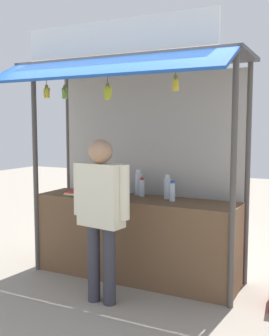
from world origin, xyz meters
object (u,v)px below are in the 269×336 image
(banana_bunch_leftmost, at_px, (47,92))
(banana_bunch_inner_right, at_px, (176,84))
(banana_bunch_inner_left, at_px, (65,93))
(water_bottle_left, at_px, (142,188))
(magazine_stack_rear_center, at_px, (75,193))
(banana_bunch_rightmost, at_px, (108,93))
(magazine_stack_center, at_px, (117,196))
(water_bottle_front_left, at_px, (138,183))
(vendor_person, at_px, (101,206))
(water_bottle_back_right, at_px, (172,191))
(water_bottle_back_left, at_px, (167,188))

(banana_bunch_leftmost, distance_m, banana_bunch_inner_right, 1.56)
(banana_bunch_inner_left, bearing_deg, water_bottle_left, 38.36)
(magazine_stack_rear_center, relative_size, banana_bunch_rightmost, 0.77)
(magazine_stack_center, bearing_deg, banana_bunch_leftmost, -158.04)
(water_bottle_front_left, distance_m, banana_bunch_leftmost, 1.50)
(vendor_person, bearing_deg, magazine_stack_center, 114.32)
(banana_bunch_leftmost, distance_m, banana_bunch_rightmost, 0.80)
(banana_bunch_leftmost, height_order, banana_bunch_rightmost, same)
(magazine_stack_rear_center, height_order, magazine_stack_center, magazine_stack_center)
(water_bottle_left, bearing_deg, water_bottle_back_right, -16.18)
(banana_bunch_leftmost, height_order, banana_bunch_inner_right, same)
(banana_bunch_inner_right, xyz_separation_m, vendor_person, (-0.63, -0.36, -1.18))
(banana_bunch_inner_left, height_order, banana_bunch_rightmost, same)
(water_bottle_back_right, xyz_separation_m, vendor_person, (-0.45, -0.78, -0.06))
(water_bottle_left, height_order, magazine_stack_center, water_bottle_left)
(water_bottle_back_left, bearing_deg, banana_bunch_inner_right, -61.57)
(water_bottle_back_right, relative_size, banana_bunch_rightmost, 0.73)
(magazine_stack_rear_center, relative_size, banana_bunch_leftmost, 0.88)
(vendor_person, bearing_deg, water_bottle_back_right, 68.61)
(water_bottle_front_left, relative_size, banana_bunch_inner_left, 1.07)
(banana_bunch_leftmost, bearing_deg, water_bottle_back_left, 22.65)
(water_bottle_back_right, distance_m, banana_bunch_inner_right, 1.21)
(water_bottle_back_right, height_order, banana_bunch_inner_right, banana_bunch_inner_right)
(water_bottle_left, distance_m, banana_bunch_inner_right, 1.39)
(water_bottle_left, xyz_separation_m, water_bottle_back_left, (0.33, -0.01, 0.03))
(water_bottle_back_left, relative_size, vendor_person, 0.17)
(magazine_stack_center, height_order, banana_bunch_rightmost, banana_bunch_rightmost)
(banana_bunch_rightmost, height_order, vendor_person, banana_bunch_rightmost)
(water_bottle_left, xyz_separation_m, vendor_person, (-0.01, -0.91, -0.06))
(water_bottle_back_left, xyz_separation_m, magazine_stack_center, (-0.53, -0.23, -0.10))
(water_bottle_back_left, height_order, magazine_stack_rear_center, water_bottle_back_left)
(water_bottle_left, relative_size, magazine_stack_center, 0.76)
(water_bottle_front_left, height_order, banana_bunch_leftmost, banana_bunch_leftmost)
(water_bottle_left, bearing_deg, magazine_stack_center, -129.59)
(banana_bunch_leftmost, relative_size, banana_bunch_inner_left, 0.95)
(water_bottle_back_right, relative_size, banana_bunch_inner_right, 0.90)
(banana_bunch_inner_right, bearing_deg, vendor_person, -149.95)
(magazine_stack_center, bearing_deg, banana_bunch_rightmost, -78.29)
(water_bottle_back_right, relative_size, magazine_stack_center, 0.78)
(magazine_stack_rear_center, distance_m, banana_bunch_inner_right, 1.85)
(magazine_stack_center, distance_m, banana_bunch_leftmost, 1.42)
(water_bottle_left, bearing_deg, water_bottle_front_left, 139.39)
(water_bottle_front_left, distance_m, magazine_stack_rear_center, 0.77)
(magazine_stack_rear_center, relative_size, vendor_person, 0.15)
(banana_bunch_inner_left, relative_size, banana_bunch_rightmost, 0.92)
(magazine_stack_rear_center, relative_size, banana_bunch_inner_right, 0.96)
(banana_bunch_leftmost, xyz_separation_m, banana_bunch_inner_right, (1.56, 0.00, 0.02))
(water_bottle_front_left, xyz_separation_m, water_bottle_back_left, (0.41, -0.08, -0.02))
(banana_bunch_rightmost, distance_m, vendor_person, 1.20)
(water_bottle_back_right, distance_m, magazine_stack_rear_center, 1.21)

